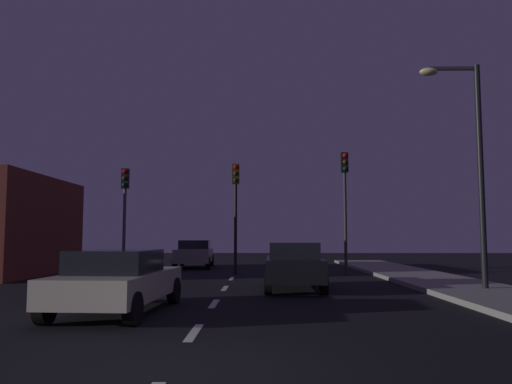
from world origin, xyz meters
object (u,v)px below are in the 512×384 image
at_px(traffic_signal_center, 236,197).
at_px(car_stopped_ahead, 294,265).
at_px(traffic_signal_right, 345,189).
at_px(traffic_signal_left, 125,200).
at_px(street_lamp_right, 471,153).
at_px(car_oncoming_far, 194,253).
at_px(car_adjacent_lane, 118,280).

relative_size(traffic_signal_center, car_stopped_ahead, 1.23).
height_order(traffic_signal_center, traffic_signal_right, traffic_signal_right).
distance_m(traffic_signal_left, traffic_signal_center, 4.99).
height_order(traffic_signal_center, car_stopped_ahead, traffic_signal_center).
bearing_deg(street_lamp_right, car_stopped_ahead, 170.20).
distance_m(car_stopped_ahead, car_oncoming_far, 12.47).
height_order(car_stopped_ahead, car_oncoming_far, car_oncoming_far).
bearing_deg(traffic_signal_center, car_adjacent_lane, -100.02).
bearing_deg(car_adjacent_lane, traffic_signal_center, 79.98).
distance_m(traffic_signal_left, car_adjacent_lane, 12.05).
bearing_deg(car_stopped_ahead, traffic_signal_right, 67.00).
xyz_separation_m(traffic_signal_right, car_oncoming_far, (-7.40, 5.11, -3.02)).
bearing_deg(traffic_signal_right, street_lamp_right, -70.84).
relative_size(traffic_signal_left, car_stopped_ahead, 1.18).
distance_m(traffic_signal_center, car_oncoming_far, 6.29).
relative_size(traffic_signal_left, traffic_signal_right, 0.87).
height_order(traffic_signal_center, car_adjacent_lane, traffic_signal_center).
bearing_deg(car_adjacent_lane, street_lamp_right, 22.82).
bearing_deg(traffic_signal_right, traffic_signal_left, -179.99).
xyz_separation_m(traffic_signal_left, street_lamp_right, (12.46, -7.38, 0.85)).
relative_size(traffic_signal_right, car_oncoming_far, 1.20).
xyz_separation_m(traffic_signal_right, car_adjacent_lane, (-6.91, -11.37, -3.08)).
relative_size(car_stopped_ahead, car_oncoming_far, 0.88).
relative_size(traffic_signal_center, car_oncoming_far, 1.09).
xyz_separation_m(traffic_signal_left, car_adjacent_lane, (2.98, -11.37, -2.62)).
bearing_deg(street_lamp_right, traffic_signal_center, 135.34).
height_order(traffic_signal_left, car_adjacent_lane, traffic_signal_left).
bearing_deg(car_stopped_ahead, car_oncoming_far, 111.88).
distance_m(traffic_signal_center, traffic_signal_right, 4.92).
bearing_deg(traffic_signal_center, car_stopped_ahead, -71.53).
bearing_deg(car_stopped_ahead, car_adjacent_lane, -130.35).
bearing_deg(car_stopped_ahead, traffic_signal_left, 137.87).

